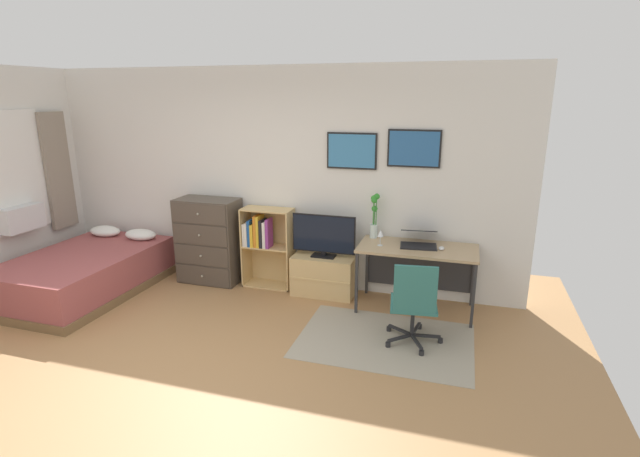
% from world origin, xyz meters
% --- Properties ---
extents(ground_plane, '(7.20, 7.20, 0.00)m').
position_xyz_m(ground_plane, '(0.00, 0.00, 0.00)').
color(ground_plane, '#A87A4C').
extents(wall_back_with_posters, '(6.12, 0.09, 2.70)m').
position_xyz_m(wall_back_with_posters, '(0.02, 2.43, 1.36)').
color(wall_back_with_posters, silver).
rests_on(wall_back_with_posters, ground_plane).
extents(area_rug, '(1.70, 1.20, 0.01)m').
position_xyz_m(area_rug, '(1.64, 1.23, 0.00)').
color(area_rug, '#9E937F').
rests_on(area_rug, ground_plane).
extents(bed, '(1.32, 2.00, 0.63)m').
position_xyz_m(bed, '(-2.10, 1.37, 0.26)').
color(bed, brown).
rests_on(bed, ground_plane).
extents(dresser, '(0.78, 0.46, 1.09)m').
position_xyz_m(dresser, '(-0.82, 2.15, 0.55)').
color(dresser, '#4C4238').
rests_on(dresser, ground_plane).
extents(bookshelf, '(0.63, 0.30, 1.01)m').
position_xyz_m(bookshelf, '(-0.07, 2.22, 0.59)').
color(bookshelf, tan).
rests_on(bookshelf, ground_plane).
extents(tv_stand, '(0.75, 0.41, 0.49)m').
position_xyz_m(tv_stand, '(0.73, 2.17, 0.24)').
color(tv_stand, tan).
rests_on(tv_stand, ground_plane).
extents(television, '(0.77, 0.16, 0.52)m').
position_xyz_m(television, '(0.73, 2.15, 0.74)').
color(television, black).
rests_on(television, tv_stand).
extents(desk, '(1.29, 0.64, 0.74)m').
position_xyz_m(desk, '(1.84, 2.13, 0.61)').
color(desk, tan).
rests_on(desk, ground_plane).
extents(office_chair, '(0.57, 0.58, 0.86)m').
position_xyz_m(office_chair, '(1.90, 1.21, 0.46)').
color(office_chair, '#232326').
rests_on(office_chair, ground_plane).
extents(laptop, '(0.44, 0.47, 0.17)m').
position_xyz_m(laptop, '(1.83, 2.15, 0.81)').
color(laptop, black).
rests_on(laptop, desk).
extents(computer_mouse, '(0.06, 0.10, 0.03)m').
position_xyz_m(computer_mouse, '(2.09, 2.03, 0.76)').
color(computer_mouse, silver).
rests_on(computer_mouse, desk).
extents(bamboo_vase, '(0.10, 0.10, 0.53)m').
position_xyz_m(bamboo_vase, '(1.30, 2.27, 1.00)').
color(bamboo_vase, silver).
rests_on(bamboo_vase, desk).
extents(wine_glass, '(0.07, 0.07, 0.18)m').
position_xyz_m(wine_glass, '(1.43, 1.99, 0.87)').
color(wine_glass, silver).
rests_on(wine_glass, desk).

